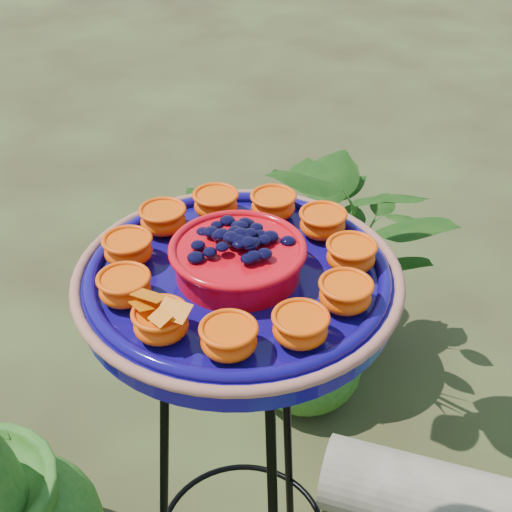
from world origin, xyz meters
name	(u,v)px	position (x,y,z in m)	size (l,w,h in m)	color
tripod_stand	(241,454)	(-0.11, -0.10, 0.56)	(0.35, 0.37, 0.92)	black
feeder_dish	(238,275)	(-0.11, -0.10, 0.96)	(0.49, 0.49, 0.11)	#0F085E
driftwood_log	(439,501)	(0.10, 0.39, 0.10)	(0.19, 0.19, 0.57)	tan
shrub_back_left	(324,255)	(-0.49, 0.68, 0.41)	(0.73, 0.64, 0.81)	#1B5216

